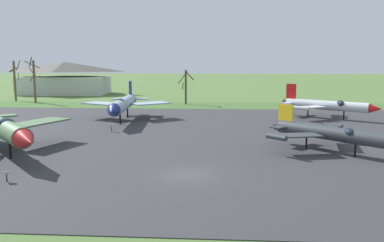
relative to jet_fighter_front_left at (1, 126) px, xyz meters
The scene contains 13 objects.
ground_plane 18.50m from the jet_fighter_front_left, 18.98° to the right, with size 600.00×600.00×0.00m, color #4C6B33.
asphalt_apron 19.99m from the jet_fighter_front_left, 29.08° to the left, with size 99.18×52.01×0.05m, color #333335.
grass_verge_strip 45.18m from the jet_fighter_front_left, 67.40° to the left, with size 159.18×12.00×0.06m, color #3D612B.
jet_fighter_front_left is the anchor object (origin of this frame).
info_placard_front_left 10.14m from the jet_fighter_front_left, 58.79° to the right, with size 0.54×0.36×0.82m.
jet_fighter_front_right 29.96m from the jet_fighter_front_left, ahead, with size 11.41×11.42×4.07m.
jet_fighter_rear_left 21.19m from the jet_fighter_front_left, 72.60° to the left, with size 13.17×17.56×5.37m.
info_placard_rear_left 13.48m from the jet_fighter_front_left, 58.38° to the left, with size 0.63×0.26×0.99m.
jet_fighter_rear_right 43.30m from the jet_fighter_front_left, 34.59° to the left, with size 13.08×10.77×5.00m.
bare_tree_far_left 54.92m from the jet_fighter_front_left, 116.73° to the left, with size 2.71×1.95×8.90m.
bare_tree_left_of_center 48.50m from the jet_fighter_front_left, 112.27° to the left, with size 2.88×2.85×9.52m.
bare_tree_center 45.66m from the jet_fighter_front_left, 73.16° to the left, with size 3.29×3.29×6.87m.
visitor_building 71.83m from the jet_fighter_front_left, 107.26° to the left, with size 23.91×14.91×8.61m.
Camera 1 is at (2.15, -27.31, 8.05)m, focal length 36.25 mm.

